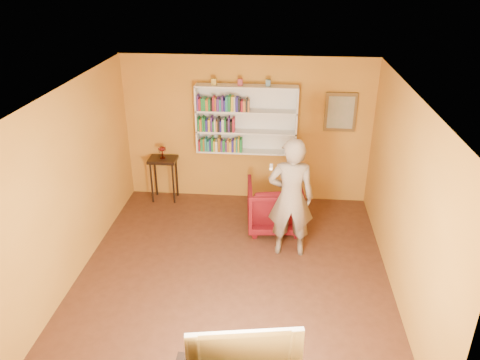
# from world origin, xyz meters

# --- Properties ---
(room_shell) EXTENTS (5.30, 5.80, 2.88)m
(room_shell) POSITION_xyz_m (0.00, 0.00, 1.02)
(room_shell) COLOR #402114
(room_shell) RESTS_ON ground
(bookshelf) EXTENTS (1.80, 0.29, 1.23)m
(bookshelf) POSITION_xyz_m (0.00, 2.41, 1.59)
(bookshelf) COLOR silver
(bookshelf) RESTS_ON room_shell
(books_row_lower) EXTENTS (0.79, 0.19, 0.27)m
(books_row_lower) POSITION_xyz_m (-0.46, 2.30, 1.13)
(books_row_lower) COLOR maroon
(books_row_lower) RESTS_ON bookshelf
(books_row_middle) EXTENTS (0.66, 0.19, 0.27)m
(books_row_middle) POSITION_xyz_m (-0.53, 2.30, 1.51)
(books_row_middle) COLOR #197332
(books_row_middle) RESTS_ON bookshelf
(books_row_upper) EXTENTS (0.92, 0.19, 0.27)m
(books_row_upper) POSITION_xyz_m (-0.41, 2.31, 1.89)
(books_row_upper) COLOR #4E2878
(books_row_upper) RESTS_ON bookshelf
(ornament_left) EXTENTS (0.08, 0.08, 0.11)m
(ornament_left) POSITION_xyz_m (-0.57, 2.35, 2.27)
(ornament_left) COLOR gold
(ornament_left) RESTS_ON bookshelf
(ornament_centre) EXTENTS (0.08, 0.08, 0.11)m
(ornament_centre) POSITION_xyz_m (-0.11, 2.35, 2.27)
(ornament_centre) COLOR #93313D
(ornament_centre) RESTS_ON bookshelf
(ornament_right) EXTENTS (0.08, 0.08, 0.11)m
(ornament_right) POSITION_xyz_m (0.37, 2.35, 2.27)
(ornament_right) COLOR slate
(ornament_right) RESTS_ON bookshelf
(framed_painting) EXTENTS (0.55, 0.05, 0.70)m
(framed_painting) POSITION_xyz_m (1.65, 2.46, 1.75)
(framed_painting) COLOR brown
(framed_painting) RESTS_ON room_shell
(console_table) EXTENTS (0.51, 0.39, 0.84)m
(console_table) POSITION_xyz_m (-1.54, 2.25, 0.70)
(console_table) COLOR black
(console_table) RESTS_ON ground
(ruby_lustre) EXTENTS (0.14, 0.14, 0.23)m
(ruby_lustre) POSITION_xyz_m (-1.54, 2.25, 1.01)
(ruby_lustre) COLOR maroon
(ruby_lustre) RESTS_ON console_table
(armchair) EXTENTS (0.97, 0.99, 0.83)m
(armchair) POSITION_xyz_m (0.55, 1.39, 0.42)
(armchair) COLOR #4A050E
(armchair) RESTS_ON ground
(person) EXTENTS (0.70, 0.47, 1.91)m
(person) POSITION_xyz_m (0.80, 0.65, 0.95)
(person) COLOR #726354
(person) RESTS_ON ground
(game_remote) EXTENTS (0.04, 0.15, 0.04)m
(game_remote) POSITION_xyz_m (0.50, 0.36, 1.58)
(game_remote) COLOR white
(game_remote) RESTS_ON person
(television) EXTENTS (1.10, 0.32, 0.63)m
(television) POSITION_xyz_m (0.33, -2.25, 0.81)
(television) COLOR black
(television) RESTS_ON tv_cabinet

